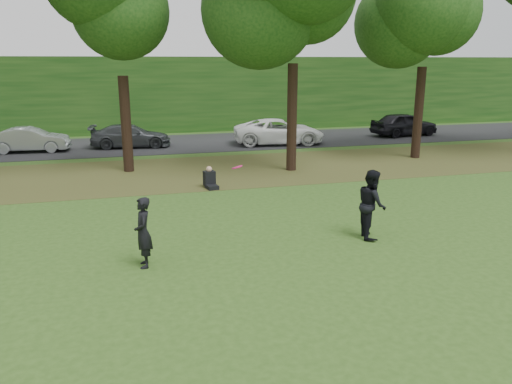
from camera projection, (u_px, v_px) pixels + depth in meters
ground at (301, 309)px, 9.78m from camera, size 120.00×120.00×0.00m
leaf_litter at (200, 172)px, 21.93m from camera, size 60.00×7.00×0.01m
street at (179, 143)px, 29.40m from camera, size 70.00×7.00×0.02m
far_hedge at (168, 94)px, 34.37m from camera, size 70.00×3.00×5.00m
player_left at (143, 233)px, 11.62m from camera, size 0.42×0.63×1.69m
player_right at (372, 204)px, 13.56m from camera, size 0.91×1.06×1.90m
parked_cars at (166, 134)px, 27.95m from camera, size 38.66×3.80×1.51m
frisbee at (237, 167)px, 12.30m from camera, size 0.35×0.36×0.14m
seated_person at (210, 180)px, 19.06m from camera, size 0.52×0.78×0.83m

